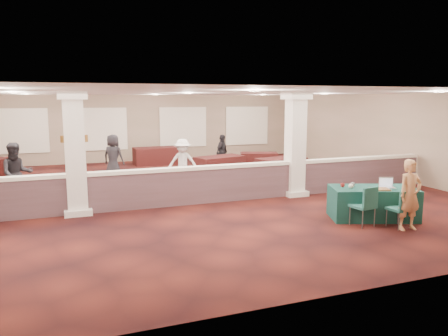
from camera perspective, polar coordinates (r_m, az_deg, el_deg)
name	(u,v)px	position (r m, az deg, el deg)	size (l,w,h in m)	color
ground	(190,193)	(14.23, -4.52, -3.24)	(16.00, 16.00, 0.00)	#4B1812
wall_back	(143,128)	(21.75, -10.48, 5.15)	(16.00, 0.04, 3.20)	#807259
wall_front	(338,195)	(6.75, 14.64, -3.41)	(16.00, 0.04, 3.20)	#807259
wall_right	(390,136)	(17.91, 20.87, 3.91)	(0.04, 16.00, 3.20)	#807259
ceiling	(188,93)	(13.90, -4.69, 9.76)	(16.00, 16.00, 0.02)	silver
partition_wall	(204,184)	(12.71, -2.67, -2.09)	(15.60, 0.28, 1.10)	#4F353A
column_left	(75,153)	(11.95, -18.89, 1.91)	(0.72, 0.72, 3.20)	white
column_right	(295,144)	(13.76, 9.28, 3.16)	(0.72, 0.72, 3.20)	white
sconce_left	(63,139)	(11.90, -20.33, 3.57)	(0.12, 0.12, 0.18)	brown
sconce_right	(86,138)	(11.92, -17.63, 3.71)	(0.12, 0.12, 0.18)	brown
near_table	(373,203)	(11.73, 18.85, -4.35)	(2.09, 1.04, 0.80)	#0E352E
conf_chair_main	(402,206)	(11.06, 22.24, -4.62)	(0.49, 0.49, 0.91)	#205F5D
conf_chair_side	(366,203)	(10.90, 18.03, -4.37)	(0.56, 0.56, 0.97)	#205F5D
woman	(410,195)	(10.96, 23.10, -3.25)	(0.59, 0.40, 1.65)	#E49F63
far_table_front_left	(109,186)	(13.99, -14.78, -2.35)	(1.62, 0.81, 0.66)	black
far_table_front_center	(220,166)	(17.22, -0.57, 0.25)	(1.91, 0.96, 0.78)	black
far_table_front_right	(281,168)	(16.97, 7.44, 0.03)	(1.90, 0.95, 0.77)	black
far_table_back_center	(155,156)	(20.45, -8.95, 1.57)	(1.96, 0.98, 0.79)	black
far_table_back_right	(259,160)	(19.45, 4.59, 1.06)	(1.61, 0.81, 0.65)	black
attendee_a	(17,174)	(13.78, -25.45, -0.70)	(0.86, 0.48, 1.80)	black
attendee_b	(183,162)	(15.29, -5.42, 0.73)	(1.05, 0.48, 1.64)	silver
attendee_c	(222,153)	(18.39, -0.26, 2.01)	(0.90, 0.43, 1.53)	black
attendee_d	(113,157)	(17.10, -14.26, 1.45)	(0.83, 0.45, 1.69)	black
laptop_base	(387,188)	(11.70, 20.57, -2.41)	(0.36, 0.25, 0.02)	#B9BABE
laptop_screen	(386,182)	(11.79, 20.39, -1.67)	(0.36, 0.01, 0.24)	#B9BABE
screen_glow	(386,182)	(11.79, 20.40, -1.76)	(0.33, 0.00, 0.21)	silver
knitting	(380,189)	(11.40, 19.66, -2.62)	(0.44, 0.33, 0.03)	#B1661C
yarn_cream	(351,186)	(11.34, 16.26, -2.28)	(0.12, 0.12, 0.12)	beige
yarn_red	(343,185)	(11.46, 15.23, -2.16)	(0.11, 0.11, 0.11)	maroon
yarn_grey	(353,184)	(11.60, 16.44, -2.06)	(0.11, 0.11, 0.11)	#505055
scissors	(407,190)	(11.62, 22.78, -2.64)	(0.13, 0.03, 0.01)	red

